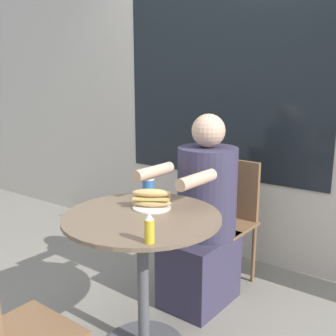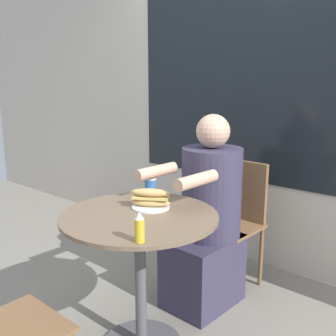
% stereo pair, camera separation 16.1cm
% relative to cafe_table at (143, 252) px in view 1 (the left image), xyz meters
% --- Properties ---
extents(storefront_wall, '(8.00, 0.09, 2.80)m').
position_rel_cafe_table_xyz_m(storefront_wall, '(-0.01, 1.38, 0.84)').
color(storefront_wall, beige).
rests_on(storefront_wall, ground_plane).
extents(cafe_table, '(0.80, 0.80, 0.76)m').
position_rel_cafe_table_xyz_m(cafe_table, '(0.00, 0.00, 0.00)').
color(cafe_table, brown).
rests_on(cafe_table, ground_plane).
extents(diner_chair, '(0.40, 0.40, 0.87)m').
position_rel_cafe_table_xyz_m(diner_chair, '(0.01, 0.95, -0.04)').
color(diner_chair, brown).
rests_on(diner_chair, ground_plane).
extents(seated_diner, '(0.39, 0.68, 1.22)m').
position_rel_cafe_table_xyz_m(seated_diner, '(0.00, 0.60, -0.04)').
color(seated_diner, '#38334C').
rests_on(seated_diner, ground_plane).
extents(sandwich_on_plate, '(0.21, 0.20, 0.10)m').
position_rel_cafe_table_xyz_m(sandwich_on_plate, '(-0.03, 0.11, 0.24)').
color(sandwich_on_plate, white).
rests_on(sandwich_on_plate, cafe_table).
extents(drink_cup, '(0.07, 0.07, 0.11)m').
position_rel_cafe_table_xyz_m(drink_cup, '(-0.19, 0.28, 0.25)').
color(drink_cup, '#336BB7').
rests_on(drink_cup, cafe_table).
extents(condiment_bottle, '(0.04, 0.04, 0.13)m').
position_rel_cafe_table_xyz_m(condiment_bottle, '(0.24, -0.25, 0.26)').
color(condiment_bottle, gold).
rests_on(condiment_bottle, cafe_table).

